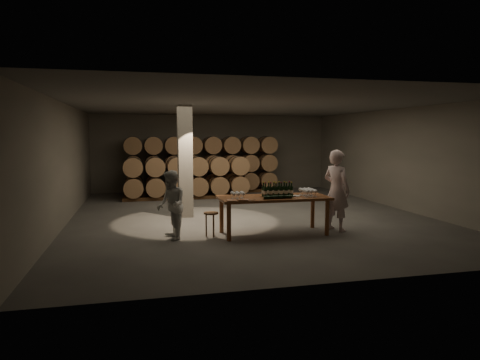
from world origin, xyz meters
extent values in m
plane|color=#4B4846|center=(0.00, 0.00, 0.00)|extent=(12.00, 12.00, 0.00)
plane|color=#605E59|center=(0.00, 0.00, 3.20)|extent=(12.00, 12.00, 0.00)
plane|color=#6B665B|center=(0.00, 6.00, 1.60)|extent=(10.00, 0.00, 10.00)
plane|color=#6B665B|center=(0.00, -6.00, 1.60)|extent=(10.00, 0.00, 10.00)
plane|color=#6B665B|center=(-5.00, 0.00, 1.60)|extent=(0.00, 12.00, 12.00)
plane|color=#6B665B|center=(5.00, 0.00, 1.60)|extent=(0.00, 12.00, 12.00)
cube|color=gray|center=(-1.80, 0.20, 1.60)|extent=(0.40, 0.40, 3.20)
cylinder|color=brown|center=(-1.18, -2.93, 0.42)|extent=(0.10, 0.10, 0.84)
cylinder|color=brown|center=(1.18, -2.93, 0.42)|extent=(0.10, 0.10, 0.84)
cylinder|color=brown|center=(-1.18, -2.07, 0.42)|extent=(0.10, 0.10, 0.84)
cylinder|color=brown|center=(1.18, -2.07, 0.42)|extent=(0.10, 0.10, 0.84)
cube|color=brown|center=(0.00, -2.50, 0.87)|extent=(2.60, 1.10, 0.06)
cube|color=#56361D|center=(-0.57, 4.90, 0.06)|extent=(6.26, 0.10, 0.12)
cube|color=#56361D|center=(-0.57, 5.50, 0.06)|extent=(6.26, 0.10, 0.12)
cylinder|color=#9E6E47|center=(-3.30, 5.20, 0.47)|extent=(0.70, 0.95, 0.70)
cylinder|color=black|center=(-3.30, 4.94, 0.47)|extent=(0.73, 0.04, 0.73)
cylinder|color=black|center=(-3.30, 5.46, 0.47)|extent=(0.73, 0.04, 0.73)
cylinder|color=#9E6E47|center=(-2.52, 5.20, 0.47)|extent=(0.70, 0.95, 0.70)
cylinder|color=black|center=(-2.52, 4.94, 0.47)|extent=(0.73, 0.04, 0.73)
cylinder|color=black|center=(-2.52, 5.46, 0.47)|extent=(0.73, 0.04, 0.73)
cylinder|color=#9E6E47|center=(-1.74, 5.20, 0.47)|extent=(0.70, 0.95, 0.70)
cylinder|color=black|center=(-1.74, 4.94, 0.47)|extent=(0.73, 0.04, 0.73)
cylinder|color=black|center=(-1.74, 5.46, 0.47)|extent=(0.73, 0.04, 0.73)
cylinder|color=#9E6E47|center=(-0.96, 5.20, 0.47)|extent=(0.70, 0.95, 0.70)
cylinder|color=black|center=(-0.96, 4.94, 0.47)|extent=(0.73, 0.04, 0.73)
cylinder|color=black|center=(-0.96, 5.46, 0.47)|extent=(0.73, 0.04, 0.73)
cylinder|color=#9E6E47|center=(-0.18, 5.20, 0.47)|extent=(0.70, 0.95, 0.70)
cylinder|color=black|center=(-0.18, 4.94, 0.47)|extent=(0.73, 0.04, 0.73)
cylinder|color=black|center=(-0.18, 5.46, 0.47)|extent=(0.73, 0.04, 0.73)
cylinder|color=#9E6E47|center=(0.60, 5.20, 0.47)|extent=(0.70, 0.95, 0.70)
cylinder|color=black|center=(0.60, 4.94, 0.47)|extent=(0.73, 0.04, 0.73)
cylinder|color=black|center=(0.60, 5.46, 0.47)|extent=(0.73, 0.04, 0.73)
cylinder|color=#9E6E47|center=(1.38, 5.20, 0.47)|extent=(0.70, 0.95, 0.70)
cylinder|color=black|center=(1.38, 4.94, 0.47)|extent=(0.73, 0.04, 0.73)
cylinder|color=black|center=(1.38, 5.46, 0.47)|extent=(0.73, 0.04, 0.73)
cylinder|color=#9E6E47|center=(2.16, 5.20, 0.47)|extent=(0.70, 0.95, 0.70)
cylinder|color=black|center=(2.16, 4.94, 0.47)|extent=(0.73, 0.04, 0.73)
cylinder|color=black|center=(2.16, 5.46, 0.47)|extent=(0.73, 0.04, 0.73)
cylinder|color=#9E6E47|center=(-3.30, 5.20, 1.21)|extent=(0.70, 0.95, 0.70)
cylinder|color=black|center=(-3.30, 4.94, 1.21)|extent=(0.73, 0.04, 0.73)
cylinder|color=black|center=(-3.30, 5.46, 1.21)|extent=(0.73, 0.04, 0.73)
cylinder|color=#9E6E47|center=(-2.52, 5.20, 1.21)|extent=(0.70, 0.95, 0.70)
cylinder|color=black|center=(-2.52, 4.94, 1.21)|extent=(0.73, 0.04, 0.73)
cylinder|color=black|center=(-2.52, 5.46, 1.21)|extent=(0.73, 0.04, 0.73)
cylinder|color=#9E6E47|center=(-1.74, 5.20, 1.21)|extent=(0.70, 0.95, 0.70)
cylinder|color=black|center=(-1.74, 4.94, 1.21)|extent=(0.73, 0.04, 0.73)
cylinder|color=black|center=(-1.74, 5.46, 1.21)|extent=(0.73, 0.04, 0.73)
cylinder|color=#9E6E47|center=(-0.96, 5.20, 1.21)|extent=(0.70, 0.95, 0.70)
cylinder|color=black|center=(-0.96, 4.94, 1.21)|extent=(0.73, 0.04, 0.73)
cylinder|color=black|center=(-0.96, 5.46, 1.21)|extent=(0.73, 0.04, 0.73)
cylinder|color=#9E6E47|center=(-0.18, 5.20, 1.21)|extent=(0.70, 0.95, 0.70)
cylinder|color=black|center=(-0.18, 4.94, 1.21)|extent=(0.73, 0.04, 0.73)
cylinder|color=black|center=(-0.18, 5.46, 1.21)|extent=(0.73, 0.04, 0.73)
cylinder|color=#9E6E47|center=(0.60, 5.20, 1.21)|extent=(0.70, 0.95, 0.70)
cylinder|color=black|center=(0.60, 4.94, 1.21)|extent=(0.73, 0.04, 0.73)
cylinder|color=black|center=(0.60, 5.46, 1.21)|extent=(0.73, 0.04, 0.73)
cylinder|color=#9E6E47|center=(1.38, 5.20, 1.21)|extent=(0.70, 0.95, 0.70)
cylinder|color=black|center=(1.38, 4.94, 1.21)|extent=(0.73, 0.04, 0.73)
cylinder|color=black|center=(1.38, 5.46, 1.21)|extent=(0.73, 0.04, 0.73)
cylinder|color=#9E6E47|center=(2.16, 5.20, 1.21)|extent=(0.70, 0.95, 0.70)
cylinder|color=black|center=(2.16, 4.94, 1.21)|extent=(0.73, 0.04, 0.73)
cylinder|color=black|center=(2.16, 5.46, 1.21)|extent=(0.73, 0.04, 0.73)
cylinder|color=#9E6E47|center=(-3.30, 5.20, 1.95)|extent=(0.70, 0.95, 0.70)
cylinder|color=black|center=(-3.30, 4.94, 1.95)|extent=(0.73, 0.04, 0.73)
cylinder|color=black|center=(-3.30, 5.46, 1.95)|extent=(0.73, 0.04, 0.73)
cylinder|color=#9E6E47|center=(-2.52, 5.20, 1.95)|extent=(0.70, 0.95, 0.70)
cylinder|color=black|center=(-2.52, 4.94, 1.95)|extent=(0.73, 0.04, 0.73)
cylinder|color=black|center=(-2.52, 5.46, 1.95)|extent=(0.73, 0.04, 0.73)
cylinder|color=#9E6E47|center=(-1.74, 5.20, 1.95)|extent=(0.70, 0.95, 0.70)
cylinder|color=black|center=(-1.74, 4.94, 1.95)|extent=(0.73, 0.04, 0.73)
cylinder|color=black|center=(-1.74, 5.46, 1.95)|extent=(0.73, 0.04, 0.73)
cylinder|color=#9E6E47|center=(-0.96, 5.20, 1.95)|extent=(0.70, 0.95, 0.70)
cylinder|color=black|center=(-0.96, 4.94, 1.95)|extent=(0.73, 0.04, 0.73)
cylinder|color=black|center=(-0.96, 5.46, 1.95)|extent=(0.73, 0.04, 0.73)
cylinder|color=#9E6E47|center=(-0.18, 5.20, 1.95)|extent=(0.70, 0.95, 0.70)
cylinder|color=black|center=(-0.18, 4.94, 1.95)|extent=(0.73, 0.04, 0.73)
cylinder|color=black|center=(-0.18, 5.46, 1.95)|extent=(0.73, 0.04, 0.73)
cylinder|color=#9E6E47|center=(0.60, 5.20, 1.95)|extent=(0.70, 0.95, 0.70)
cylinder|color=black|center=(0.60, 4.94, 1.95)|extent=(0.73, 0.04, 0.73)
cylinder|color=black|center=(0.60, 5.46, 1.95)|extent=(0.73, 0.04, 0.73)
cylinder|color=#9E6E47|center=(1.38, 5.20, 1.95)|extent=(0.70, 0.95, 0.70)
cylinder|color=black|center=(1.38, 4.94, 1.95)|extent=(0.73, 0.04, 0.73)
cylinder|color=black|center=(1.38, 5.46, 1.95)|extent=(0.73, 0.04, 0.73)
cylinder|color=#9E6E47|center=(2.16, 5.20, 1.95)|extent=(0.70, 0.95, 0.70)
cylinder|color=black|center=(2.16, 4.94, 1.95)|extent=(0.73, 0.04, 0.73)
cylinder|color=black|center=(2.16, 5.46, 1.95)|extent=(0.73, 0.04, 0.73)
cube|color=#56361D|center=(-1.35, 3.50, 0.06)|extent=(4.70, 0.10, 0.12)
cube|color=#56361D|center=(-1.35, 4.10, 0.06)|extent=(4.70, 0.10, 0.12)
cylinder|color=#9E6E47|center=(-3.30, 3.80, 0.47)|extent=(0.70, 0.95, 0.70)
cylinder|color=black|center=(-3.30, 3.54, 0.47)|extent=(0.73, 0.04, 0.73)
cylinder|color=black|center=(-3.30, 4.06, 0.47)|extent=(0.73, 0.04, 0.73)
cylinder|color=#9E6E47|center=(-2.52, 3.80, 0.47)|extent=(0.70, 0.95, 0.70)
cylinder|color=black|center=(-2.52, 3.54, 0.47)|extent=(0.73, 0.04, 0.73)
cylinder|color=black|center=(-2.52, 4.06, 0.47)|extent=(0.73, 0.04, 0.73)
cylinder|color=#9E6E47|center=(-1.74, 3.80, 0.47)|extent=(0.70, 0.95, 0.70)
cylinder|color=black|center=(-1.74, 3.54, 0.47)|extent=(0.73, 0.04, 0.73)
cylinder|color=black|center=(-1.74, 4.06, 0.47)|extent=(0.73, 0.04, 0.73)
cylinder|color=#9E6E47|center=(-0.96, 3.80, 0.47)|extent=(0.70, 0.95, 0.70)
cylinder|color=black|center=(-0.96, 3.54, 0.47)|extent=(0.73, 0.04, 0.73)
cylinder|color=black|center=(-0.96, 4.06, 0.47)|extent=(0.73, 0.04, 0.73)
cylinder|color=#9E6E47|center=(-0.18, 3.80, 0.47)|extent=(0.70, 0.95, 0.70)
cylinder|color=black|center=(-0.18, 3.54, 0.47)|extent=(0.73, 0.04, 0.73)
cylinder|color=black|center=(-0.18, 4.06, 0.47)|extent=(0.73, 0.04, 0.73)
cylinder|color=#9E6E47|center=(0.60, 3.80, 0.47)|extent=(0.70, 0.95, 0.70)
cylinder|color=black|center=(0.60, 3.54, 0.47)|extent=(0.73, 0.04, 0.73)
cylinder|color=black|center=(0.60, 4.06, 0.47)|extent=(0.73, 0.04, 0.73)
cylinder|color=#9E6E47|center=(-3.30, 3.80, 1.21)|extent=(0.70, 0.95, 0.70)
cylinder|color=black|center=(-3.30, 3.54, 1.21)|extent=(0.73, 0.04, 0.73)
cylinder|color=black|center=(-3.30, 4.06, 1.21)|extent=(0.73, 0.04, 0.73)
cylinder|color=#9E6E47|center=(-2.52, 3.80, 1.21)|extent=(0.70, 0.95, 0.70)
cylinder|color=black|center=(-2.52, 3.54, 1.21)|extent=(0.73, 0.04, 0.73)
cylinder|color=black|center=(-2.52, 4.06, 1.21)|extent=(0.73, 0.04, 0.73)
cylinder|color=#9E6E47|center=(-1.74, 3.80, 1.21)|extent=(0.70, 0.95, 0.70)
cylinder|color=black|center=(-1.74, 3.54, 1.21)|extent=(0.73, 0.04, 0.73)
cylinder|color=black|center=(-1.74, 4.06, 1.21)|extent=(0.73, 0.04, 0.73)
cylinder|color=#9E6E47|center=(-0.96, 3.80, 1.21)|extent=(0.70, 0.95, 0.70)
cylinder|color=black|center=(-0.96, 3.54, 1.21)|extent=(0.73, 0.04, 0.73)
cylinder|color=black|center=(-0.96, 4.06, 1.21)|extent=(0.73, 0.04, 0.73)
cylinder|color=#9E6E47|center=(-0.18, 3.80, 1.21)|extent=(0.70, 0.95, 0.70)
cylinder|color=black|center=(-0.18, 3.54, 1.21)|extent=(0.73, 0.04, 0.73)
cylinder|color=black|center=(-0.18, 4.06, 1.21)|extent=(0.73, 0.04, 0.73)
cylinder|color=#9E6E47|center=(0.60, 3.80, 1.21)|extent=(0.70, 0.95, 0.70)
cylinder|color=black|center=(0.60, 3.54, 1.21)|extent=(0.73, 0.04, 0.73)
cylinder|color=black|center=(0.60, 4.06, 1.21)|extent=(0.73, 0.04, 0.73)
cylinder|color=black|center=(-0.22, -2.55, 1.02)|extent=(0.09, 0.09, 0.24)
cylinder|color=silver|center=(-0.22, -2.55, 1.01)|extent=(0.09, 0.09, 0.08)
cylinder|color=black|center=(-0.22, -2.55, 1.18)|extent=(0.03, 0.03, 0.10)
cylinder|color=gold|center=(-0.22, -2.55, 1.24)|extent=(0.04, 0.04, 0.03)
cylinder|color=black|center=(-0.22, -2.40, 1.02)|extent=(0.09, 0.09, 0.24)
cylinder|color=silver|center=(-0.22, -2.40, 1.01)|extent=(0.09, 0.09, 0.08)
cylinder|color=black|center=(-0.22, -2.40, 1.18)|extent=(0.03, 0.03, 0.10)
cylinder|color=maroon|center=(-0.22, -2.40, 1.24)|extent=(0.04, 0.04, 0.03)
cylinder|color=black|center=(-0.09, -2.55, 1.02)|extent=(0.09, 0.09, 0.24)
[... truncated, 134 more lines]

